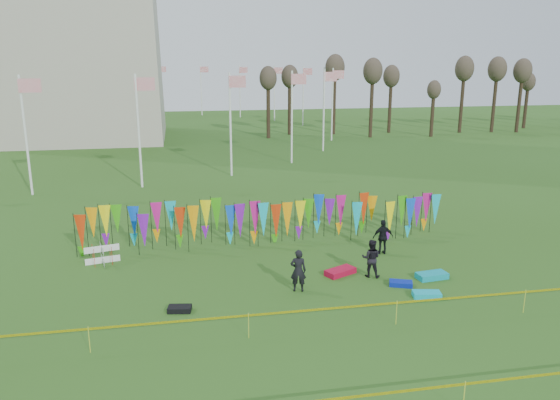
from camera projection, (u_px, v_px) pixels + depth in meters
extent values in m
plane|color=#2A5016|center=(294.00, 303.00, 20.69)|extent=(160.00, 160.00, 0.00)
cylinder|color=white|center=(324.00, 100.00, 67.84)|extent=(0.16, 0.16, 8.00)
plane|color=red|center=(329.00, 73.00, 67.12)|extent=(1.40, 0.00, 1.40)
cylinder|color=white|center=(303.00, 96.00, 74.57)|extent=(0.16, 0.16, 8.00)
plane|color=red|center=(308.00, 72.00, 73.84)|extent=(1.40, 0.00, 1.40)
cylinder|color=white|center=(274.00, 94.00, 80.49)|extent=(0.16, 0.16, 8.00)
plane|color=red|center=(278.00, 71.00, 79.77)|extent=(1.40, 0.00, 1.40)
cylinder|color=white|center=(240.00, 92.00, 85.21)|extent=(0.16, 0.16, 8.00)
plane|color=red|center=(243.00, 70.00, 84.49)|extent=(1.40, 0.00, 1.40)
cylinder|color=white|center=(201.00, 90.00, 88.41)|extent=(0.16, 0.16, 8.00)
plane|color=red|center=(204.00, 70.00, 87.69)|extent=(1.40, 0.00, 1.40)
cylinder|color=white|center=(159.00, 90.00, 89.86)|extent=(0.16, 0.16, 8.00)
plane|color=red|center=(162.00, 69.00, 89.14)|extent=(1.40, 0.00, 1.40)
cylinder|color=white|center=(114.00, 90.00, 89.48)|extent=(0.16, 0.16, 8.00)
plane|color=red|center=(116.00, 69.00, 88.75)|extent=(1.40, 0.00, 1.40)
cylinder|color=white|center=(67.00, 91.00, 87.27)|extent=(0.16, 0.16, 8.00)
plane|color=red|center=(69.00, 70.00, 86.55)|extent=(1.40, 0.00, 1.40)
cylinder|color=white|center=(17.00, 92.00, 83.41)|extent=(0.16, 0.16, 8.00)
plane|color=red|center=(18.00, 70.00, 82.68)|extent=(1.40, 0.00, 1.40)
cylinder|color=white|center=(26.00, 136.00, 36.21)|extent=(0.16, 0.16, 8.00)
plane|color=red|center=(30.00, 86.00, 35.48)|extent=(1.40, 0.00, 1.40)
cylinder|color=white|center=(139.00, 132.00, 38.41)|extent=(0.16, 0.16, 8.00)
plane|color=red|center=(145.00, 84.00, 37.69)|extent=(1.40, 0.00, 1.40)
cylinder|color=white|center=(230.00, 125.00, 42.27)|extent=(0.16, 0.16, 8.00)
plane|color=red|center=(237.00, 82.00, 41.55)|extent=(1.40, 0.00, 1.40)
cylinder|color=white|center=(292.00, 118.00, 47.54)|extent=(0.16, 0.16, 8.00)
plane|color=red|center=(299.00, 79.00, 46.82)|extent=(1.40, 0.00, 1.40)
cylinder|color=white|center=(324.00, 111.00, 53.85)|extent=(0.16, 0.16, 8.00)
plane|color=red|center=(330.00, 77.00, 53.13)|extent=(1.40, 0.00, 1.40)
cylinder|color=white|center=(332.00, 105.00, 60.78)|extent=(0.16, 0.16, 8.00)
plane|color=red|center=(338.00, 75.00, 60.06)|extent=(1.40, 0.00, 1.40)
cylinder|color=black|center=(75.00, 232.00, 25.63)|extent=(0.03, 0.03, 2.20)
cone|color=red|center=(81.00, 227.00, 25.63)|extent=(0.64, 0.64, 1.60)
cylinder|color=black|center=(88.00, 231.00, 25.74)|extent=(0.03, 0.03, 2.20)
cone|color=#FD9B08|center=(94.00, 226.00, 25.73)|extent=(0.64, 0.64, 1.60)
cylinder|color=black|center=(101.00, 231.00, 25.84)|extent=(0.03, 0.03, 2.20)
cone|color=#F6EA0C|center=(107.00, 226.00, 25.84)|extent=(0.64, 0.64, 1.60)
cylinder|color=black|center=(114.00, 230.00, 25.94)|extent=(0.03, 0.03, 2.20)
cone|color=#33A112|center=(120.00, 225.00, 25.94)|extent=(0.64, 0.64, 1.60)
cylinder|color=black|center=(126.00, 229.00, 26.05)|extent=(0.03, 0.03, 2.20)
cone|color=blue|center=(132.00, 224.00, 26.04)|extent=(0.64, 0.64, 1.60)
cylinder|color=black|center=(139.00, 229.00, 26.15)|extent=(0.03, 0.03, 2.20)
cone|color=purple|center=(145.00, 224.00, 26.15)|extent=(0.64, 0.64, 1.60)
cylinder|color=black|center=(151.00, 228.00, 26.26)|extent=(0.03, 0.03, 2.20)
cone|color=#C7167F|center=(157.00, 223.00, 26.25)|extent=(0.64, 0.64, 1.60)
cylinder|color=black|center=(164.00, 227.00, 26.36)|extent=(0.03, 0.03, 2.20)
cone|color=#0DB4CB|center=(169.00, 222.00, 26.35)|extent=(0.64, 0.64, 1.60)
cylinder|color=black|center=(176.00, 227.00, 26.46)|extent=(0.03, 0.03, 2.20)
cone|color=red|center=(181.00, 222.00, 26.46)|extent=(0.64, 0.64, 1.60)
cylinder|color=black|center=(188.00, 226.00, 26.57)|extent=(0.03, 0.03, 2.20)
cone|color=#FD9B08|center=(194.00, 221.00, 26.56)|extent=(0.64, 0.64, 1.60)
cylinder|color=black|center=(200.00, 225.00, 26.67)|extent=(0.03, 0.03, 2.20)
cone|color=#F6EA0C|center=(205.00, 221.00, 26.67)|extent=(0.64, 0.64, 1.60)
cylinder|color=black|center=(212.00, 225.00, 26.77)|extent=(0.03, 0.03, 2.20)
cone|color=#33A112|center=(217.00, 220.00, 26.77)|extent=(0.64, 0.64, 1.60)
cylinder|color=black|center=(224.00, 224.00, 26.88)|extent=(0.03, 0.03, 2.20)
cone|color=blue|center=(229.00, 219.00, 26.87)|extent=(0.64, 0.64, 1.60)
cylinder|color=black|center=(235.00, 223.00, 26.98)|extent=(0.03, 0.03, 2.20)
cone|color=purple|center=(241.00, 219.00, 26.98)|extent=(0.64, 0.64, 1.60)
cylinder|color=black|center=(247.00, 223.00, 27.09)|extent=(0.03, 0.03, 2.20)
cone|color=#C7167F|center=(253.00, 218.00, 27.08)|extent=(0.64, 0.64, 1.60)
cylinder|color=black|center=(259.00, 222.00, 27.19)|extent=(0.03, 0.03, 2.20)
cone|color=#0DB4CB|center=(264.00, 217.00, 27.18)|extent=(0.64, 0.64, 1.60)
cylinder|color=black|center=(270.00, 221.00, 27.29)|extent=(0.03, 0.03, 2.20)
cone|color=red|center=(276.00, 217.00, 27.29)|extent=(0.64, 0.64, 1.60)
cylinder|color=black|center=(281.00, 221.00, 27.40)|extent=(0.03, 0.03, 2.20)
cone|color=#FD9B08|center=(287.00, 216.00, 27.39)|extent=(0.64, 0.64, 1.60)
cylinder|color=black|center=(293.00, 220.00, 27.50)|extent=(0.03, 0.03, 2.20)
cone|color=#F6EA0C|center=(298.00, 216.00, 27.50)|extent=(0.64, 0.64, 1.60)
cylinder|color=black|center=(304.00, 220.00, 27.60)|extent=(0.03, 0.03, 2.20)
cone|color=#33A112|center=(309.00, 215.00, 27.60)|extent=(0.64, 0.64, 1.60)
cylinder|color=black|center=(315.00, 219.00, 27.71)|extent=(0.03, 0.03, 2.20)
cone|color=blue|center=(320.00, 215.00, 27.70)|extent=(0.64, 0.64, 1.60)
cylinder|color=black|center=(326.00, 218.00, 27.81)|extent=(0.03, 0.03, 2.20)
cone|color=purple|center=(331.00, 214.00, 27.81)|extent=(0.64, 0.64, 1.60)
cylinder|color=black|center=(337.00, 218.00, 27.92)|extent=(0.03, 0.03, 2.20)
cone|color=#C7167F|center=(342.00, 213.00, 27.91)|extent=(0.64, 0.64, 1.60)
cylinder|color=black|center=(348.00, 217.00, 28.02)|extent=(0.03, 0.03, 2.20)
cone|color=#0DB4CB|center=(353.00, 213.00, 28.01)|extent=(0.64, 0.64, 1.60)
cylinder|color=black|center=(359.00, 217.00, 28.12)|extent=(0.03, 0.03, 2.20)
cone|color=red|center=(364.00, 212.00, 28.12)|extent=(0.64, 0.64, 1.60)
cylinder|color=black|center=(369.00, 216.00, 28.23)|extent=(0.03, 0.03, 2.20)
cone|color=#FD9B08|center=(375.00, 212.00, 28.22)|extent=(0.64, 0.64, 1.60)
cylinder|color=black|center=(380.00, 215.00, 28.33)|extent=(0.03, 0.03, 2.20)
cone|color=#F6EA0C|center=(385.00, 211.00, 28.32)|extent=(0.64, 0.64, 1.60)
cylinder|color=black|center=(391.00, 215.00, 28.43)|extent=(0.03, 0.03, 2.20)
cone|color=#33A112|center=(396.00, 211.00, 28.43)|extent=(0.64, 0.64, 1.60)
cylinder|color=black|center=(401.00, 214.00, 28.54)|extent=(0.03, 0.03, 2.20)
cone|color=blue|center=(406.00, 210.00, 28.53)|extent=(0.64, 0.64, 1.60)
cylinder|color=black|center=(412.00, 214.00, 28.64)|extent=(0.03, 0.03, 2.20)
cone|color=purple|center=(417.00, 209.00, 28.64)|extent=(0.64, 0.64, 1.60)
cylinder|color=black|center=(422.00, 213.00, 28.75)|extent=(0.03, 0.03, 2.20)
cone|color=#C7167F|center=(427.00, 209.00, 28.74)|extent=(0.64, 0.64, 1.60)
cylinder|color=black|center=(432.00, 213.00, 28.85)|extent=(0.03, 0.03, 2.20)
cone|color=#0DB4CB|center=(437.00, 208.00, 28.84)|extent=(0.64, 0.64, 1.60)
cube|color=#FDF905|center=(309.00, 310.00, 18.29)|extent=(26.00, 0.01, 0.08)
cylinder|color=#CCDC30|center=(92.00, 339.00, 17.13)|extent=(0.02, 0.02, 0.90)
cylinder|color=#CCDC30|center=(250.00, 326.00, 18.02)|extent=(0.02, 0.02, 0.90)
cylinder|color=#CCDC30|center=(393.00, 313.00, 18.91)|extent=(0.02, 0.02, 0.90)
cylinder|color=#CCDC30|center=(523.00, 301.00, 19.81)|extent=(0.02, 0.02, 0.90)
cube|color=#FDF905|center=(355.00, 397.00, 13.61)|extent=(26.00, 0.01, 0.08)
cylinder|color=#CCDC30|center=(464.00, 396.00, 14.24)|extent=(0.02, 0.02, 0.90)
cylinder|color=#3A2B1D|center=(265.00, 111.00, 62.81)|extent=(0.44, 0.44, 6.40)
ellipsoid|color=#453A2E|center=(265.00, 81.00, 61.96)|extent=(1.92, 1.92, 2.56)
cylinder|color=#3A2B1D|center=(299.00, 110.00, 63.52)|extent=(0.44, 0.44, 6.40)
ellipsoid|color=#453A2E|center=(300.00, 81.00, 62.68)|extent=(1.92, 1.92, 2.56)
cylinder|color=#3A2B1D|center=(332.00, 109.00, 64.24)|extent=(0.44, 0.44, 6.40)
ellipsoid|color=#453A2E|center=(333.00, 80.00, 63.39)|extent=(1.92, 1.92, 2.56)
cylinder|color=#3A2B1D|center=(365.00, 109.00, 64.95)|extent=(0.44, 0.44, 6.40)
ellipsoid|color=#453A2E|center=(366.00, 80.00, 64.11)|extent=(1.92, 1.92, 2.56)
cylinder|color=#3A2B1D|center=(396.00, 108.00, 65.67)|extent=(0.44, 0.44, 6.40)
ellipsoid|color=#453A2E|center=(398.00, 80.00, 64.82)|extent=(1.92, 1.92, 2.56)
cylinder|color=#3A2B1D|center=(427.00, 108.00, 66.38)|extent=(0.44, 0.44, 6.40)
ellipsoid|color=#453A2E|center=(429.00, 80.00, 65.54)|extent=(1.92, 1.92, 2.56)
cylinder|color=#3A2B1D|center=(458.00, 107.00, 67.10)|extent=(0.44, 0.44, 6.40)
ellipsoid|color=#453A2E|center=(460.00, 79.00, 66.25)|extent=(1.92, 1.92, 2.56)
cylinder|color=#3A2B1D|center=(487.00, 107.00, 67.81)|extent=(0.44, 0.44, 6.40)
ellipsoid|color=#453A2E|center=(490.00, 79.00, 66.97)|extent=(1.92, 1.92, 2.56)
cylinder|color=#3A2B1D|center=(516.00, 106.00, 68.53)|extent=(0.44, 0.44, 6.40)
ellipsoid|color=#453A2E|center=(519.00, 79.00, 67.68)|extent=(1.92, 1.92, 2.56)
cylinder|color=#3A2B1D|center=(545.00, 106.00, 69.24)|extent=(0.44, 0.44, 6.40)
ellipsoid|color=#453A2E|center=(548.00, 79.00, 68.40)|extent=(1.92, 1.92, 2.56)
cylinder|color=red|center=(92.00, 258.00, 24.19)|extent=(0.02, 0.02, 0.86)
cylinder|color=red|center=(110.00, 257.00, 24.32)|extent=(0.02, 0.02, 0.86)
cylinder|color=red|center=(95.00, 252.00, 24.91)|extent=(0.02, 0.02, 0.86)
cylinder|color=red|center=(112.00, 251.00, 25.04)|extent=(0.02, 0.02, 0.86)
imported|color=black|center=(298.00, 271.00, 21.59)|extent=(0.72, 0.59, 1.74)
imported|color=black|center=(371.00, 258.00, 23.05)|extent=(0.93, 0.77, 1.64)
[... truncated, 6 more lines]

